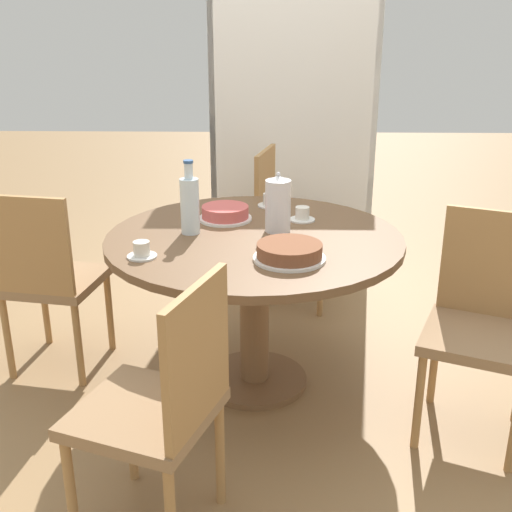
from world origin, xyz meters
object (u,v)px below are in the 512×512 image
at_px(coffee_pot, 278,204).
at_px(water_bottle, 190,204).
at_px(bookshelf, 293,125).
at_px(cake_main, 289,252).
at_px(cup_b, 270,201).
at_px(chair_d, 287,222).
at_px(cup_c, 302,215).
at_px(cup_a, 142,251).
at_px(cake_second, 225,213).
at_px(chair_a, 48,276).
at_px(chair_c, 482,320).
at_px(chair_b, 161,404).

bearing_deg(coffee_pot, water_bottle, -174.42).
relative_size(bookshelf, coffee_pot, 7.40).
xyz_separation_m(cake_main, cup_b, (-0.08, 0.75, -0.01)).
distance_m(chair_d, cup_c, 0.79).
distance_m(cup_a, cup_b, 0.90).
bearing_deg(cup_c, chair_d, 94.10).
bearing_deg(cup_c, bookshelf, 90.55).
bearing_deg(coffee_pot, cup_c, 53.78).
xyz_separation_m(chair_d, coffee_pot, (-0.06, -0.90, 0.37)).
relative_size(coffee_pot, water_bottle, 0.82).
distance_m(cake_second, cup_b, 0.31).
distance_m(chair_a, bookshelf, 1.90).
xyz_separation_m(bookshelf, coffee_pot, (-0.10, -1.44, -0.12)).
distance_m(coffee_pot, cup_b, 0.41).
height_order(cake_second, cup_c, same).
relative_size(water_bottle, cup_a, 2.72).
relative_size(bookshelf, cup_c, 16.56).
bearing_deg(water_bottle, chair_a, 174.13).
height_order(chair_c, cup_b, chair_c).
distance_m(chair_a, cup_b, 1.13).
bearing_deg(chair_b, chair_a, -126.13).
xyz_separation_m(bookshelf, cup_b, (-0.14, -1.04, -0.22)).
distance_m(chair_b, cup_b, 1.46).
relative_size(chair_a, chair_b, 1.00).
bearing_deg(cake_main, cup_b, 96.15).
bearing_deg(cake_main, chair_d, 89.09).
distance_m(water_bottle, cup_c, 0.55).
bearing_deg(cake_main, cake_second, 119.01).
bearing_deg(chair_b, chair_d, -173.16).
height_order(water_bottle, cup_a, water_bottle).
height_order(chair_b, cup_a, chair_b).
xyz_separation_m(water_bottle, cup_c, (0.50, 0.20, -0.11)).
relative_size(chair_c, cup_a, 7.67).
xyz_separation_m(cup_a, cup_b, (0.50, 0.74, 0.00)).
height_order(chair_a, chair_d, same).
bearing_deg(chair_c, chair_a, -169.52).
bearing_deg(bookshelf, cup_a, 70.07).
distance_m(chair_b, chair_c, 1.34).
height_order(water_bottle, cake_main, water_bottle).
distance_m(bookshelf, cup_a, 1.91).
distance_m(chair_b, cup_c, 1.29).
height_order(chair_a, cake_main, chair_a).
relative_size(chair_d, coffee_pot, 3.42).
bearing_deg(chair_d, cup_a, 167.57).
distance_m(chair_a, water_bottle, 0.79).
relative_size(chair_c, water_bottle, 2.82).
height_order(chair_c, cup_a, chair_c).
height_order(chair_a, chair_b, same).
height_order(bookshelf, cake_main, bookshelf).
xyz_separation_m(chair_b, bookshelf, (0.48, 2.44, 0.49)).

